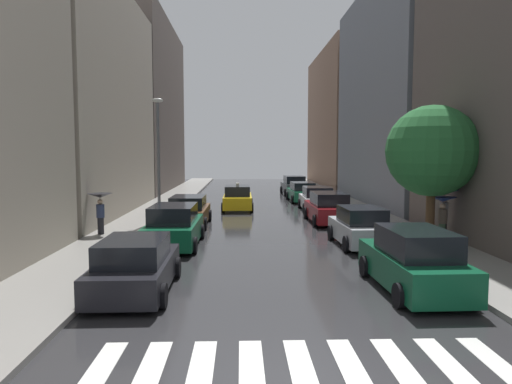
# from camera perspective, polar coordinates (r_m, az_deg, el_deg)

# --- Properties ---
(ground_plane) EXTENTS (28.00, 72.00, 0.04)m
(ground_plane) POSITION_cam_1_polar(r_m,az_deg,el_deg) (31.53, 0.12, -2.24)
(ground_plane) COLOR #2C2C2E
(sidewalk_left) EXTENTS (3.00, 72.00, 0.15)m
(sidewalk_left) POSITION_cam_1_polar(r_m,az_deg,el_deg) (31.96, -11.62, -2.07)
(sidewalk_left) COLOR gray
(sidewalk_left) RESTS_ON ground
(sidewalk_right) EXTENTS (3.00, 72.00, 0.15)m
(sidewalk_right) POSITION_cam_1_polar(r_m,az_deg,el_deg) (32.40, 11.69, -1.98)
(sidewalk_right) COLOR gray
(sidewalk_right) RESTS_ON ground
(crosswalk_stripes) EXTENTS (7.65, 2.20, 0.01)m
(crosswalk_stripes) POSITION_cam_1_polar(r_m,az_deg,el_deg) (9.21, 5.39, -20.03)
(crosswalk_stripes) COLOR silver
(crosswalk_stripes) RESTS_ON ground
(building_left_mid) EXTENTS (6.00, 17.38, 13.80)m
(building_left_mid) POSITION_cam_1_polar(r_m,az_deg,el_deg) (31.06, -20.82, 10.13)
(building_left_mid) COLOR #9E9384
(building_left_mid) RESTS_ON ground
(building_left_far) EXTENTS (6.00, 20.27, 16.66)m
(building_left_far) POSITION_cam_1_polar(r_m,az_deg,el_deg) (49.69, -13.58, 9.87)
(building_left_far) COLOR #564C47
(building_left_far) RESTS_ON ground
(building_right_mid) EXTENTS (6.00, 18.09, 15.83)m
(building_right_mid) POSITION_cam_1_polar(r_m,az_deg,el_deg) (37.06, 17.50, 10.90)
(building_right_mid) COLOR slate
(building_right_mid) RESTS_ON ground
(building_right_far) EXTENTS (6.00, 19.32, 15.18)m
(building_right_far) POSITION_cam_1_polar(r_m,az_deg,el_deg) (55.71, 10.79, 8.60)
(building_right_far) COLOR #8C6B56
(building_right_far) RESTS_ON ground
(parked_car_left_nearest) EXTENTS (2.14, 4.42, 1.54)m
(parked_car_left_nearest) POSITION_cam_1_polar(r_m,az_deg,el_deg) (13.56, -14.39, -8.74)
(parked_car_left_nearest) COLOR black
(parked_car_left_nearest) RESTS_ON ground
(parked_car_left_second) EXTENTS (2.21, 4.76, 1.72)m
(parked_car_left_second) POSITION_cam_1_polar(r_m,az_deg,el_deg) (19.77, -9.85, -4.16)
(parked_car_left_second) COLOR #0C4C2D
(parked_car_left_second) RESTS_ON ground
(parked_car_left_third) EXTENTS (2.18, 4.63, 1.58)m
(parked_car_left_third) POSITION_cam_1_polar(r_m,az_deg,el_deg) (25.13, -8.12, -2.35)
(parked_car_left_third) COLOR brown
(parked_car_left_third) RESTS_ON ground
(parked_car_right_nearest) EXTENTS (2.11, 4.64, 1.77)m
(parked_car_right_nearest) POSITION_cam_1_polar(r_m,az_deg,el_deg) (14.01, 18.50, -8.00)
(parked_car_right_nearest) COLOR #0C4C2D
(parked_car_right_nearest) RESTS_ON ground
(parked_car_right_second) EXTENTS (2.14, 4.08, 1.62)m
(parked_car_right_second) POSITION_cam_1_polar(r_m,az_deg,el_deg) (20.06, 12.50, -4.20)
(parked_car_right_second) COLOR #B2B7BF
(parked_car_right_second) RESTS_ON ground
(parked_car_right_third) EXTENTS (2.20, 4.79, 1.67)m
(parked_car_right_third) POSITION_cam_1_polar(r_m,az_deg,el_deg) (26.28, 8.71, -1.96)
(parked_car_right_third) COLOR maroon
(parked_car_right_third) RESTS_ON ground
(parked_car_right_fourth) EXTENTS (2.20, 4.30, 1.59)m
(parked_car_right_fourth) POSITION_cam_1_polar(r_m,az_deg,el_deg) (31.51, 7.35, -0.88)
(parked_car_right_fourth) COLOR silver
(parked_car_right_fourth) RESTS_ON ground
(parked_car_right_fifth) EXTENTS (2.17, 4.71, 1.53)m
(parked_car_right_fifth) POSITION_cam_1_polar(r_m,az_deg,el_deg) (37.06, 5.58, -0.04)
(parked_car_right_fifth) COLOR #0C4C2D
(parked_car_right_fifth) RESTS_ON ground
(parked_car_right_sixth) EXTENTS (2.25, 4.62, 1.72)m
(parked_car_right_sixth) POSITION_cam_1_polar(r_m,az_deg,el_deg) (43.17, 4.60, 0.76)
(parked_car_right_sixth) COLOR #474C51
(parked_car_right_sixth) RESTS_ON ground
(taxi_midroad) EXTENTS (2.09, 4.44, 1.81)m
(taxi_midroad) POSITION_cam_1_polar(r_m,az_deg,el_deg) (31.76, -2.24, -0.77)
(taxi_midroad) COLOR yellow
(taxi_midroad) RESTS_ON ground
(pedestrian_foreground) EXTENTS (1.08, 1.08, 1.87)m
(pedestrian_foreground) POSITION_cam_1_polar(r_m,az_deg,el_deg) (21.07, 21.62, -1.83)
(pedestrian_foreground) COLOR #38513D
(pedestrian_foreground) RESTS_ON sidewalk_right
(pedestrian_by_kerb) EXTENTS (1.14, 1.14, 2.13)m
(pedestrian_by_kerb) POSITION_cam_1_polar(r_m,az_deg,el_deg) (21.51, 21.76, -1.16)
(pedestrian_by_kerb) COLOR black
(pedestrian_by_kerb) RESTS_ON sidewalk_right
(pedestrian_far_side) EXTENTS (1.09, 1.09, 1.86)m
(pedestrian_far_side) POSITION_cam_1_polar(r_m,az_deg,el_deg) (22.50, -18.31, -1.33)
(pedestrian_far_side) COLOR black
(pedestrian_far_side) RESTS_ON sidewalk_left
(street_tree_right) EXTENTS (3.74, 3.74, 5.64)m
(street_tree_right) POSITION_cam_1_polar(r_m,az_deg,el_deg) (20.64, 20.50, 4.63)
(street_tree_right) COLOR #513823
(street_tree_right) RESTS_ON sidewalk_right
(lamp_post_left) EXTENTS (0.60, 0.28, 6.62)m
(lamp_post_left) POSITION_cam_1_polar(r_m,az_deg,el_deg) (26.24, -11.71, 4.99)
(lamp_post_left) COLOR #595B60
(lamp_post_left) RESTS_ON sidewalk_left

